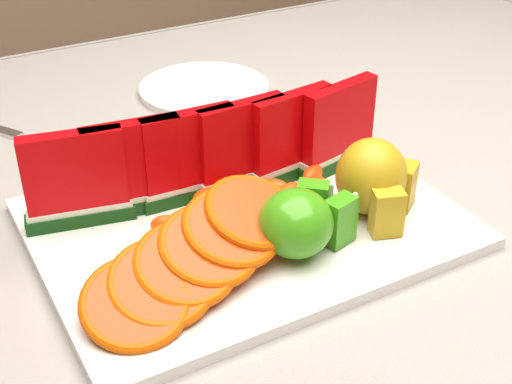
% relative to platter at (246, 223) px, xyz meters
% --- Properties ---
extents(table, '(1.40, 0.90, 0.75)m').
position_rel_platter_xyz_m(table, '(0.04, 0.07, -0.11)').
color(table, '#46281C').
rests_on(table, ground).
extents(tablecloth, '(1.53, 1.03, 0.20)m').
position_rel_platter_xyz_m(tablecloth, '(0.04, 0.07, -0.05)').
color(tablecloth, slate).
rests_on(tablecloth, table).
extents(platter, '(0.40, 0.30, 0.01)m').
position_rel_platter_xyz_m(platter, '(0.00, 0.00, 0.00)').
color(platter, silver).
rests_on(platter, tablecloth).
extents(apple_cluster, '(0.10, 0.09, 0.06)m').
position_rel_platter_xyz_m(apple_cluster, '(0.02, -0.07, 0.04)').
color(apple_cluster, '#138012').
rests_on(apple_cluster, platter).
extents(pear_cluster, '(0.09, 0.09, 0.08)m').
position_rel_platter_xyz_m(pear_cluster, '(0.11, -0.05, 0.04)').
color(pear_cluster, '#925304').
rests_on(pear_cluster, platter).
extents(side_plate, '(0.23, 0.23, 0.01)m').
position_rel_platter_xyz_m(side_plate, '(0.11, 0.32, -0.00)').
color(side_plate, silver).
rests_on(side_plate, tablecloth).
extents(watermelon_row, '(0.39, 0.07, 0.10)m').
position_rel_platter_xyz_m(watermelon_row, '(-0.00, 0.06, 0.05)').
color(watermelon_row, '#0C3B08').
rests_on(watermelon_row, platter).
extents(orange_fan_front, '(0.24, 0.15, 0.06)m').
position_rel_platter_xyz_m(orange_fan_front, '(-0.08, -0.07, 0.03)').
color(orange_fan_front, '#CD4101').
rests_on(orange_fan_front, platter).
extents(orange_fan_back, '(0.24, 0.10, 0.04)m').
position_rel_platter_xyz_m(orange_fan_back, '(-0.03, 0.13, 0.02)').
color(orange_fan_back, '#CD4101').
rests_on(orange_fan_back, platter).
extents(tangerine_segments, '(0.21, 0.07, 0.02)m').
position_rel_platter_xyz_m(tangerine_segments, '(0.01, 0.01, 0.02)').
color(tangerine_segments, orange).
rests_on(tangerine_segments, platter).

